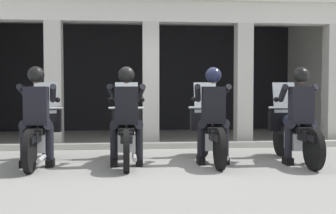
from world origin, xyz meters
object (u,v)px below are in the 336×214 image
(police_officer_center_right, at_px, (213,107))
(motorcycle_far_right, at_px, (293,132))
(police_officer_far_left, at_px, (37,108))
(motorcycle_center_right, at_px, (210,132))
(motorcycle_far_left, at_px, (41,133))
(police_officer_center_left, at_px, (126,107))
(motorcycle_center_left, at_px, (127,133))
(police_officer_far_right, at_px, (300,107))

(police_officer_center_right, distance_m, motorcycle_far_right, 1.48)
(police_officer_far_left, bearing_deg, motorcycle_center_right, -6.30)
(motorcycle_center_right, bearing_deg, motorcycle_far_left, 167.31)
(police_officer_center_left, bearing_deg, motorcycle_far_left, 154.97)
(motorcycle_center_left, bearing_deg, police_officer_far_left, 177.74)
(motorcycle_far_right, bearing_deg, police_officer_center_right, -177.66)
(motorcycle_far_left, relative_size, motorcycle_center_right, 1.00)
(motorcycle_center_left, distance_m, police_officer_center_right, 1.49)
(motorcycle_far_left, relative_size, motorcycle_center_left, 1.00)
(motorcycle_far_left, height_order, motorcycle_far_right, same)
(motorcycle_center_left, relative_size, motorcycle_far_right, 1.00)
(motorcycle_far_left, distance_m, police_officer_far_left, 0.52)
(police_officer_center_right, bearing_deg, police_officer_far_right, -19.02)
(motorcycle_far_left, distance_m, police_officer_center_left, 1.51)
(police_officer_center_right, bearing_deg, motorcycle_far_right, -7.51)
(motorcycle_far_left, bearing_deg, police_officer_center_right, -17.81)
(police_officer_center_right, relative_size, police_officer_far_right, 1.00)
(police_officer_center_right, distance_m, police_officer_far_right, 1.42)
(motorcycle_center_right, height_order, police_officer_center_right, police_officer_center_right)
(police_officer_center_right, bearing_deg, motorcycle_center_right, 77.22)
(motorcycle_far_right, bearing_deg, motorcycle_center_right, 170.83)
(police_officer_far_left, relative_size, motorcycle_far_right, 0.78)
(motorcycle_center_right, height_order, motorcycle_far_right, same)
(motorcycle_center_right, height_order, police_officer_far_right, police_officer_far_right)
(police_officer_center_left, bearing_deg, police_officer_center_right, -9.69)
(police_officer_far_right, bearing_deg, motorcycle_center_right, 159.80)
(motorcycle_far_left, xyz_separation_m, police_officer_center_right, (2.81, -0.29, 0.44))
(police_officer_far_left, distance_m, motorcycle_far_right, 4.24)
(motorcycle_center_left, bearing_deg, motorcycle_far_right, -13.87)
(motorcycle_far_left, distance_m, motorcycle_far_right, 4.22)
(motorcycle_center_left, height_order, motorcycle_center_right, same)
(police_officer_center_left, height_order, motorcycle_center_right, police_officer_center_left)
(police_officer_far_left, bearing_deg, motorcycle_far_right, -10.32)
(police_officer_center_left, height_order, police_officer_far_right, same)
(police_officer_far_left, height_order, police_officer_center_right, same)
(motorcycle_far_left, height_order, police_officer_center_right, police_officer_center_right)
(motorcycle_center_right, bearing_deg, police_officer_far_left, 173.06)
(motorcycle_center_right, xyz_separation_m, police_officer_far_right, (1.41, -0.44, 0.44))
(motorcycle_center_right, bearing_deg, police_officer_center_right, -102.78)
(police_officer_far_left, height_order, police_officer_far_right, same)
(police_officer_center_left, xyz_separation_m, motorcycle_center_right, (1.41, 0.33, -0.44))
(police_officer_far_right, bearing_deg, police_officer_center_left, 174.99)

